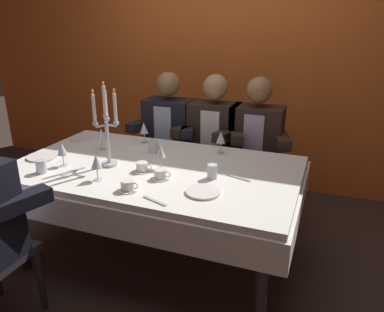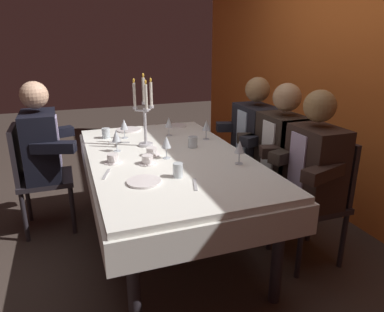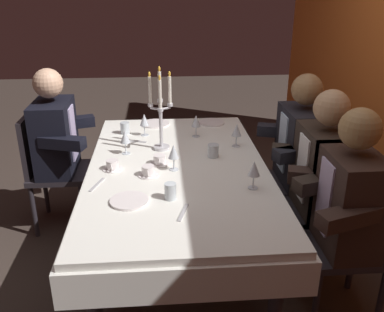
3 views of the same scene
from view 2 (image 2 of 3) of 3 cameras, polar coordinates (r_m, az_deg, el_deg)
ground_plane at (r=2.90m, az=-3.59°, el=-13.90°), size 12.00×12.00×0.00m
back_wall at (r=3.31m, az=25.49°, el=13.32°), size 6.00×0.12×2.70m
dining_table at (r=2.62m, az=-3.87°, el=-2.35°), size 1.94×1.14×0.74m
candelabra at (r=2.76m, az=-7.64°, el=6.62°), size 0.15×0.17×0.56m
dinner_plate_0 at (r=2.11m, az=-7.75°, el=-4.10°), size 0.20×0.20×0.01m
dinner_plate_1 at (r=3.40m, az=-2.65°, el=4.86°), size 0.20×0.20×0.01m
dinner_plate_2 at (r=3.31m, az=-10.16°, el=4.19°), size 0.22×0.22×0.01m
wine_glass_0 at (r=3.04m, az=-10.90°, el=4.98°), size 0.07×0.07×0.16m
wine_glass_1 at (r=2.69m, az=-12.12°, el=3.12°), size 0.07×0.07×0.16m
wine_glass_2 at (r=2.94m, az=2.31°, el=4.84°), size 0.07×0.07×0.16m
wine_glass_3 at (r=3.06m, az=-3.76°, el=5.36°), size 0.07×0.07×0.16m
wine_glass_4 at (r=2.38m, az=7.67°, el=1.34°), size 0.07×0.07×0.16m
wine_glass_5 at (r=2.48m, az=-4.15°, el=2.15°), size 0.07×0.07×0.16m
water_tumbler_0 at (r=2.16m, az=-2.29°, el=-2.29°), size 0.06×0.06×0.09m
water_tumbler_1 at (r=2.74m, az=0.13°, el=2.27°), size 0.07×0.07×0.09m
water_tumbler_2 at (r=3.09m, az=-13.70°, el=3.60°), size 0.07×0.07×0.09m
coffee_cup_0 at (r=2.57m, az=-6.52°, el=0.63°), size 0.13×0.12×0.06m
coffee_cup_1 at (r=2.47m, az=-12.64°, el=-0.47°), size 0.13×0.12×0.06m
coffee_cup_2 at (r=2.41m, az=-7.17°, el=-0.66°), size 0.13×0.12×0.06m
fork_0 at (r=2.28m, az=-13.64°, el=-2.83°), size 0.17×0.07×0.01m
spoon_1 at (r=2.06m, az=0.61°, el=-4.60°), size 0.17×0.07×0.01m
fork_2 at (r=2.93m, az=-11.67°, el=2.15°), size 0.07×0.17×0.01m
seated_diner_0 at (r=3.08m, az=-23.25°, el=1.63°), size 0.63×0.48×1.24m
seated_diner_1 at (r=3.17m, az=10.20°, el=3.32°), size 0.63×0.48×1.24m
seated_diner_2 at (r=2.82m, az=14.49°, el=1.10°), size 0.63×0.48×1.24m
seated_diner_3 at (r=2.54m, az=19.04°, el=-1.26°), size 0.63×0.48×1.24m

